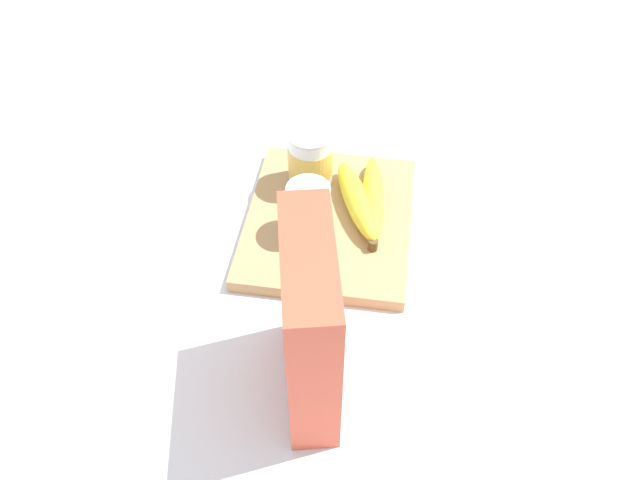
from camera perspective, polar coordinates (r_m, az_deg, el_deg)
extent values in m
plane|color=white|center=(1.00, 0.80, 1.26)|extent=(2.40, 2.40, 0.00)
cube|color=tan|center=(0.99, 0.81, 1.69)|extent=(0.30, 0.25, 0.02)
cube|color=#D85138|center=(0.73, -0.92, -7.59)|extent=(0.19, 0.09, 0.25)
cylinder|color=white|center=(0.93, -1.03, 2.64)|extent=(0.06, 0.06, 0.08)
cylinder|color=#5193D1|center=(0.93, -1.03, 2.64)|extent=(0.06, 0.06, 0.04)
cylinder|color=silver|center=(0.90, -1.07, 4.51)|extent=(0.06, 0.06, 0.00)
cylinder|color=white|center=(1.01, -0.87, 7.22)|extent=(0.07, 0.07, 0.09)
cylinder|color=gold|center=(1.01, -0.87, 7.22)|extent=(0.07, 0.07, 0.05)
cylinder|color=silver|center=(0.97, -0.91, 9.39)|extent=(0.07, 0.07, 0.00)
ellipsoid|color=yellow|center=(0.99, 4.73, 3.81)|extent=(0.18, 0.05, 0.03)
ellipsoid|color=yellow|center=(0.98, 3.29, 3.58)|extent=(0.17, 0.10, 0.04)
cylinder|color=brown|center=(0.93, 4.74, -0.44)|extent=(0.01, 0.01, 0.02)
cylinder|color=silver|center=(1.14, 1.90, 8.83)|extent=(0.05, 0.10, 0.01)
ellipsoid|color=silver|center=(1.13, -1.05, 8.35)|extent=(0.04, 0.04, 0.01)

